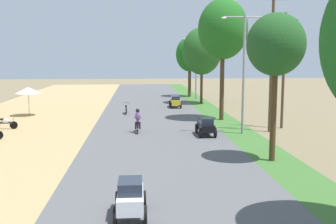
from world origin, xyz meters
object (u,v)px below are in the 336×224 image
at_px(utility_pole_near, 272,60).
at_px(motorbike_foreground_rider, 138,121).
at_px(streetlamp_near, 244,66).
at_px(car_hatchback_white, 130,197).
at_px(parked_motorbike_seventh, 5,122).
at_px(car_sedan_yellow, 175,101).
at_px(median_tree_fourth, 202,51).
at_px(vendor_umbrella, 28,90).
at_px(median_tree_fifth, 190,55).
at_px(median_tree_third, 223,30).
at_px(motorbike_ahead_second, 126,108).
at_px(car_sedan_black, 206,125).
at_px(median_tree_second, 276,46).
at_px(utility_pole_far, 284,69).
at_px(streetlamp_mid, 196,63).

height_order(utility_pole_near, motorbike_foreground_rider, utility_pole_near).
distance_m(streetlamp_near, car_hatchback_white, 16.15).
height_order(parked_motorbike_seventh, car_sedan_yellow, car_sedan_yellow).
bearing_deg(streetlamp_near, motorbike_foreground_rider, 172.96).
height_order(median_tree_fourth, car_hatchback_white, median_tree_fourth).
bearing_deg(vendor_umbrella, median_tree_fifth, 44.13).
relative_size(median_tree_third, motorbike_foreground_rider, 5.43).
bearing_deg(motorbike_ahead_second, median_tree_third, -27.51).
relative_size(median_tree_fourth, utility_pole_near, 0.87).
height_order(median_tree_fourth, motorbike_foreground_rider, median_tree_fourth).
relative_size(streetlamp_near, motorbike_ahead_second, 4.38).
height_order(median_tree_fifth, car_sedan_yellow, median_tree_fifth).
relative_size(median_tree_third, median_tree_fourth, 1.17).
height_order(utility_pole_near, car_sedan_black, utility_pole_near).
relative_size(vendor_umbrella, utility_pole_near, 0.26).
bearing_deg(parked_motorbike_seventh, utility_pole_near, -6.47).
relative_size(median_tree_second, motorbike_ahead_second, 4.05).
distance_m(vendor_umbrella, utility_pole_far, 21.51).
bearing_deg(utility_pole_near, car_sedan_black, -164.27).
bearing_deg(median_tree_fourth, median_tree_fifth, 92.38).
xyz_separation_m(median_tree_second, streetlamp_mid, (0.34, 29.23, -1.39)).
bearing_deg(median_tree_fourth, car_sedan_black, -98.04).
height_order(median_tree_second, median_tree_fifth, median_tree_fifth).
relative_size(utility_pole_near, motorbike_foreground_rider, 5.31).
relative_size(median_tree_fifth, streetlamp_mid, 1.02).
height_order(streetlamp_near, car_sedan_black, streetlamp_near).
relative_size(streetlamp_mid, motorbike_foreground_rider, 4.15).
bearing_deg(parked_motorbike_seventh, median_tree_fourth, 41.49).
bearing_deg(median_tree_fifth, streetlamp_near, -89.18).
relative_size(median_tree_fifth, utility_pole_near, 0.80).
relative_size(utility_pole_near, car_sedan_yellow, 4.23).
height_order(median_tree_second, median_tree_fourth, median_tree_fourth).
height_order(vendor_umbrella, motorbike_foreground_rider, vendor_umbrella).
height_order(vendor_umbrella, car_sedan_black, vendor_umbrella).
bearing_deg(parked_motorbike_seventh, streetlamp_near, -10.06).
height_order(median_tree_fifth, car_sedan_black, median_tree_fifth).
relative_size(vendor_umbrella, motorbike_ahead_second, 1.40).
height_order(car_hatchback_white, car_sedan_yellow, car_hatchback_white).
relative_size(vendor_umbrella, motorbike_foreground_rider, 1.40).
relative_size(streetlamp_mid, motorbike_ahead_second, 4.15).
height_order(median_tree_third, car_sedan_black, median_tree_third).
xyz_separation_m(median_tree_fifth, streetlamp_mid, (0.36, -3.24, -1.08)).
relative_size(median_tree_second, utility_pole_far, 0.88).
bearing_deg(streetlamp_near, median_tree_fourth, 90.12).
bearing_deg(median_tree_second, parked_motorbike_seventh, 148.08).
bearing_deg(parked_motorbike_seventh, streetlamp_mid, 49.11).
bearing_deg(median_tree_third, car_sedan_black, -110.19).
bearing_deg(car_hatchback_white, median_tree_third, 70.30).
relative_size(streetlamp_near, car_sedan_black, 3.49).
relative_size(median_tree_second, streetlamp_mid, 0.98).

